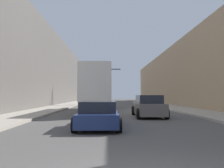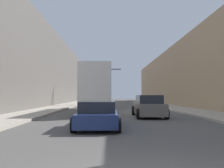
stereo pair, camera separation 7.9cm
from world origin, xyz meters
name	(u,v)px [view 2 (the right image)]	position (x,y,z in m)	size (l,w,h in m)	color
sidewalk_right	(167,106)	(7.06, 30.00, 0.07)	(3.28, 80.00, 0.15)	#B2A899
sidewalk_left	(63,106)	(-7.06, 30.00, 0.07)	(3.28, 80.00, 0.15)	#B2A899
building_right	(200,74)	(11.70, 30.00, 4.53)	(6.00, 80.00, 9.06)	tan
building_left	(30,66)	(-11.70, 30.00, 5.49)	(6.00, 80.00, 10.98)	#66605B
semi_truck	(98,88)	(-1.79, 19.61, 2.27)	(2.40, 12.66, 3.97)	silver
sedan_car	(98,115)	(-1.28, 8.07, 0.62)	(2.10, 4.71, 1.28)	navy
suv_car	(148,106)	(2.08, 13.86, 0.75)	(2.07, 4.82, 1.57)	slate
traffic_signal_gantry	(90,79)	(-3.71, 33.05, 4.00)	(6.33, 0.35, 5.74)	black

